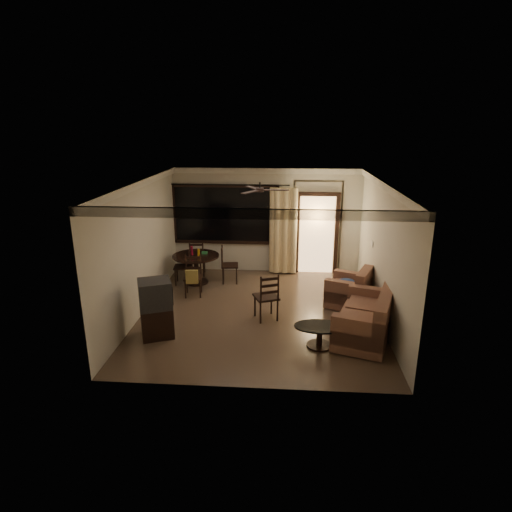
# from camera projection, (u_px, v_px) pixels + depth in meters

# --- Properties ---
(ground) EXTENTS (5.50, 5.50, 0.00)m
(ground) POSITION_uv_depth(u_px,v_px,m) (260.00, 312.00, 9.23)
(ground) COLOR #7F6651
(ground) RESTS_ON ground
(room_shell) EXTENTS (5.50, 6.70, 5.50)m
(room_shell) POSITION_uv_depth(u_px,v_px,m) (289.00, 213.00, 10.33)
(room_shell) COLOR beige
(room_shell) RESTS_ON ground
(dining_table) EXTENTS (1.17, 1.17, 0.95)m
(dining_table) POSITION_uv_depth(u_px,v_px,m) (196.00, 261.00, 10.79)
(dining_table) COLOR black
(dining_table) RESTS_ON ground
(dining_chair_west) EXTENTS (0.47, 0.47, 0.95)m
(dining_chair_west) POSITION_uv_depth(u_px,v_px,m) (183.00, 273.00, 10.81)
(dining_chair_west) COLOR black
(dining_chair_west) RESTS_ON ground
(dining_chair_east) EXTENTS (0.47, 0.47, 0.95)m
(dining_chair_east) POSITION_uv_depth(u_px,v_px,m) (229.00, 272.00, 10.92)
(dining_chair_east) COLOR black
(dining_chair_east) RESTS_ON ground
(dining_chair_south) EXTENTS (0.47, 0.52, 0.95)m
(dining_chair_south) POSITION_uv_depth(u_px,v_px,m) (193.00, 283.00, 10.06)
(dining_chair_south) COLOR black
(dining_chair_south) RESTS_ON ground
(dining_chair_north) EXTENTS (0.47, 0.47, 0.95)m
(dining_chair_north) POSITION_uv_depth(u_px,v_px,m) (198.00, 265.00, 11.45)
(dining_chair_north) COLOR black
(dining_chair_north) RESTS_ON ground
(tv_cabinet) EXTENTS (0.74, 0.71, 1.13)m
(tv_cabinet) POSITION_uv_depth(u_px,v_px,m) (156.00, 308.00, 8.07)
(tv_cabinet) COLOR black
(tv_cabinet) RESTS_ON ground
(sofa) EXTENTS (1.42, 1.93, 0.92)m
(sofa) POSITION_uv_depth(u_px,v_px,m) (368.00, 320.00, 8.06)
(sofa) COLOR #4F3025
(sofa) RESTS_ON ground
(armchair) EXTENTS (1.13, 1.13, 0.87)m
(armchair) POSITION_uv_depth(u_px,v_px,m) (351.00, 291.00, 9.46)
(armchair) COLOR #4F3025
(armchair) RESTS_ON ground
(coffee_table) EXTENTS (0.94, 0.56, 0.41)m
(coffee_table) POSITION_uv_depth(u_px,v_px,m) (320.00, 333.00, 7.76)
(coffee_table) COLOR black
(coffee_table) RESTS_ON ground
(side_chair) EXTENTS (0.59, 0.59, 1.03)m
(side_chair) POSITION_uv_depth(u_px,v_px,m) (266.00, 305.00, 8.85)
(side_chair) COLOR black
(side_chair) RESTS_ON ground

